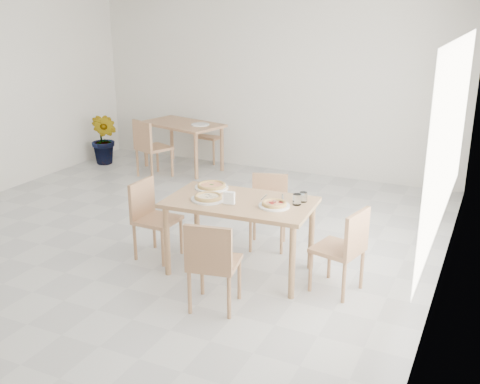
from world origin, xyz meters
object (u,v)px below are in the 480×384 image
at_px(main_table, 240,209).
at_px(chair_west, 151,213).
at_px(chair_north, 269,205).
at_px(second_table, 183,129).
at_px(plate_pepperoni, 274,206).
at_px(pizza_pepperoni, 274,204).
at_px(plate_empty, 200,125).
at_px(napkin_holder, 229,199).
at_px(tumbler_b, 297,199).
at_px(chair_back_n, 214,131).
at_px(pizza_mushroom, 208,197).
at_px(tumbler_a, 303,197).
at_px(pizza_margherita, 212,185).
at_px(chair_south, 212,260).
at_px(chair_back_s, 149,145).
at_px(potted_plant, 105,139).
at_px(chair_east, 345,245).
at_px(plate_margherita, 212,187).
at_px(plate_mushroom, 208,199).

height_order(main_table, chair_west, chair_west).
height_order(chair_north, second_table, chair_north).
relative_size(plate_pepperoni, pizza_pepperoni, 1.03).
height_order(second_table, plate_empty, plate_empty).
xyz_separation_m(napkin_holder, second_table, (-2.40, 3.14, -0.16)).
height_order(tumbler_b, chair_back_n, chair_back_n).
bearing_deg(tumbler_b, chair_north, 130.81).
distance_m(pizza_mushroom, pizza_pepperoni, 0.65).
bearing_deg(tumbler_a, chair_back_n, 128.96).
bearing_deg(napkin_holder, tumbler_a, 23.07).
bearing_deg(second_table, chair_back_n, 86.33).
relative_size(pizza_margherita, chair_back_n, 0.40).
distance_m(chair_south, chair_back_n, 5.02).
relative_size(pizza_margherita, pizza_pepperoni, 1.20).
height_order(plate_pepperoni, tumbler_b, tumbler_b).
relative_size(chair_west, plate_empty, 2.89).
xyz_separation_m(pizza_mushroom, pizza_pepperoni, (0.65, 0.09, 0.00)).
relative_size(chair_west, plate_pepperoni, 2.80).
bearing_deg(chair_north, chair_back_s, 132.40).
bearing_deg(chair_north, second_table, 120.70).
bearing_deg(tumbler_b, chair_west, -173.61).
bearing_deg(tumbler_b, potted_plant, 149.35).
relative_size(pizza_margherita, chair_back_s, 0.38).
bearing_deg(chair_east, chair_back_s, -108.84).
relative_size(main_table, chair_north, 1.84).
bearing_deg(plate_pepperoni, chair_west, -178.79).
xyz_separation_m(plate_margherita, napkin_holder, (0.39, -0.37, 0.05)).
height_order(chair_east, pizza_pepperoni, chair_east).
bearing_deg(chair_east, plate_empty, -119.89).
bearing_deg(pizza_mushroom, chair_north, 72.25).
distance_m(pizza_pepperoni, napkin_holder, 0.42).
height_order(plate_mushroom, chair_back_n, chair_back_n).
xyz_separation_m(plate_margherita, pizza_margherita, (0.00, 0.00, 0.02)).
relative_size(chair_north, tumbler_a, 8.22).
distance_m(chair_south, chair_east, 1.23).
bearing_deg(chair_south, plate_mushroom, -70.85).
xyz_separation_m(chair_east, plate_margherita, (-1.47, 0.20, 0.29)).
relative_size(chair_south, chair_west, 1.01).
bearing_deg(chair_west, plate_empty, 21.16).
xyz_separation_m(pizza_margherita, tumbler_a, (0.99, 0.01, 0.02)).
xyz_separation_m(second_table, plate_empty, (0.34, -0.03, 0.11)).
xyz_separation_m(chair_east, pizza_mushroom, (-1.33, -0.13, 0.31)).
height_order(pizza_mushroom, napkin_holder, napkin_holder).
xyz_separation_m(chair_east, plate_mushroom, (-1.33, -0.13, 0.29)).
relative_size(napkin_holder, potted_plant, 0.15).
bearing_deg(tumbler_b, chair_east, -11.24).
bearing_deg(chair_west, potted_plant, 46.56).
relative_size(plate_margherita, chair_back_n, 0.40).
height_order(plate_margherita, potted_plant, potted_plant).
bearing_deg(chair_east, chair_north, -111.43).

